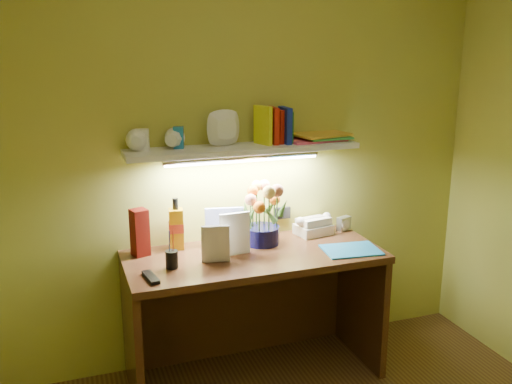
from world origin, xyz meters
The scene contains 13 objects.
desk centered at (0.00, 1.20, 0.38)m, with size 1.40×0.60×0.75m, color #3A1F0F.
flower_bouquet centered at (0.09, 1.34, 0.93)m, with size 0.22×0.22×0.35m, color #0A0A36, non-canonical shape.
telephone centered at (0.44, 1.39, 0.81)m, with size 0.20×0.15×0.12m, color white, non-canonical shape.
desk_clock centered at (0.65, 1.39, 0.79)m, with size 0.09×0.04×0.09m, color silver.
whisky_bottle centered at (-0.38, 1.42, 0.90)m, with size 0.08×0.08×0.29m, color #A56C05, non-canonical shape.
whisky_box centered at (-0.59, 1.38, 0.88)m, with size 0.08×0.08×0.26m, color #560D06.
pen_cup centered at (-0.46, 1.15, 0.83)m, with size 0.06×0.06×0.16m, color black.
art_card centered at (-0.11, 1.38, 0.86)m, with size 0.22×0.04×0.22m, color white, non-canonical shape.
tv_remote centered at (-0.59, 1.04, 0.76)m, with size 0.04×0.16×0.02m, color black.
blue_folder centered at (0.52, 1.06, 0.75)m, with size 0.30×0.22×0.01m, color #2283C7.
desk_book_a centered at (-0.30, 1.16, 0.85)m, with size 0.15×0.02×0.20m, color beige.
desk_book_b centered at (-0.19, 1.21, 0.87)m, with size 0.17×0.02×0.24m, color white.
wall_shelf centered at (0.01, 1.38, 1.34)m, with size 1.31×0.31×0.24m.
Camera 1 is at (-0.96, -1.56, 1.86)m, focal length 40.00 mm.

